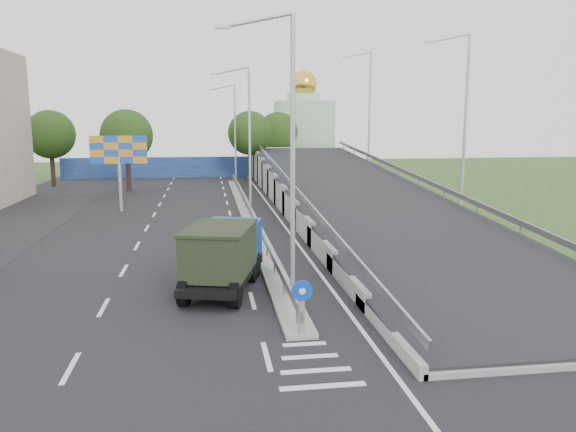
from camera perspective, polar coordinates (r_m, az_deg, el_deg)
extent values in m
plane|color=#2D4C1E|center=(15.58, 2.79, -15.37)|extent=(160.00, 160.00, 0.00)
cube|color=black|center=(34.48, -8.52, -1.42)|extent=(26.00, 90.00, 0.04)
cube|color=gray|center=(38.49, -4.04, -0.03)|extent=(1.00, 44.00, 0.20)
cube|color=gray|center=(40.94, 13.39, 3.50)|extent=(0.10, 50.00, 0.32)
cube|color=gray|center=(38.48, 0.09, 3.38)|extent=(0.10, 50.00, 0.32)
cube|color=gray|center=(38.39, -4.05, 0.93)|extent=(0.08, 44.00, 0.32)
cylinder|color=gray|center=(38.42, -4.05, 0.56)|extent=(0.09, 0.09, 0.60)
cylinder|color=black|center=(17.27, 1.40, -9.91)|extent=(0.20, 0.20, 1.20)
cylinder|color=#0C3FBF|center=(16.96, 1.45, -7.61)|extent=(0.64, 0.05, 0.64)
cylinder|color=white|center=(16.93, 1.47, -7.64)|extent=(0.20, 0.03, 0.20)
cylinder|color=#B2B5B7|center=(20.12, 0.48, 5.73)|extent=(0.18, 0.18, 10.00)
cylinder|color=#B2B5B7|center=(20.20, -3.07, 19.25)|extent=(2.57, 0.12, 0.66)
cube|color=#B2B5B7|center=(20.09, -6.66, 18.53)|extent=(0.50, 0.18, 0.12)
cylinder|color=#B2B5B7|center=(39.98, -3.91, 7.69)|extent=(0.18, 0.18, 10.00)
cylinder|color=#B2B5B7|center=(40.02, -5.76, 14.48)|extent=(2.57, 0.12, 0.66)
cube|color=#B2B5B7|center=(39.96, -7.53, 14.09)|extent=(0.50, 0.18, 0.12)
cylinder|color=#B2B5B7|center=(59.93, -5.39, 8.34)|extent=(0.18, 0.18, 10.00)
cylinder|color=#B2B5B7|center=(59.96, -6.64, 12.86)|extent=(2.57, 0.12, 0.66)
cube|color=#B2B5B7|center=(59.92, -7.81, 12.60)|extent=(0.50, 0.18, 0.12)
cube|color=navy|center=(66.07, -9.34, 4.91)|extent=(30.00, 0.50, 2.40)
cube|color=#B2CCAD|center=(74.96, 1.56, 8.12)|extent=(7.00, 7.00, 9.00)
cylinder|color=#B2CCAD|center=(74.98, 1.58, 11.94)|extent=(4.40, 4.40, 1.00)
sphere|color=gold|center=(75.07, 1.59, 13.23)|extent=(3.60, 3.60, 3.60)
cone|color=gold|center=(75.22, 1.59, 14.75)|extent=(0.30, 0.30, 1.20)
cylinder|color=#B2B5B7|center=(42.55, -16.68, 3.11)|extent=(0.24, 0.24, 4.00)
cube|color=orange|center=(42.35, -16.84, 6.47)|extent=(4.00, 0.20, 2.00)
cylinder|color=black|center=(54.52, -15.91, 4.51)|extent=(0.44, 0.44, 4.00)
sphere|color=#1F330D|center=(54.34, -16.07, 7.87)|extent=(4.80, 4.80, 4.80)
cylinder|color=black|center=(62.19, -3.87, 5.46)|extent=(0.44, 0.44, 4.00)
sphere|color=#1F330D|center=(62.03, -3.90, 8.41)|extent=(4.80, 4.80, 4.80)
cylinder|color=black|center=(60.96, -22.79, 4.64)|extent=(0.44, 0.44, 4.00)
sphere|color=#1F330D|center=(60.80, -22.99, 7.64)|extent=(4.80, 4.80, 4.80)
cylinder|color=black|center=(69.54, -1.01, 5.93)|extent=(0.44, 0.44, 4.00)
sphere|color=#1F330D|center=(69.40, -1.02, 8.57)|extent=(4.80, 4.80, 4.80)
cylinder|color=black|center=(24.41, -7.70, -4.81)|extent=(0.58, 1.08, 1.03)
cylinder|color=black|center=(24.03, -3.34, -4.97)|extent=(0.58, 1.08, 1.03)
cylinder|color=black|center=(23.62, -8.20, -5.31)|extent=(0.58, 1.08, 1.03)
cylinder|color=black|center=(23.22, -3.69, -5.49)|extent=(0.58, 1.08, 1.03)
cylinder|color=black|center=(20.58, -10.50, -7.65)|extent=(0.58, 1.08, 1.03)
cylinder|color=black|center=(20.13, -5.32, -7.92)|extent=(0.58, 1.08, 1.03)
cube|color=black|center=(22.30, -6.59, -5.80)|extent=(3.56, 6.18, 0.28)
cube|color=navy|center=(24.18, -5.47, -2.27)|extent=(2.47, 2.00, 1.60)
cube|color=black|center=(24.79, -5.14, -0.97)|extent=(1.74, 0.50, 0.66)
cube|color=black|center=(25.16, -5.06, -4.09)|extent=(2.13, 0.68, 0.47)
cube|color=black|center=(21.52, -6.97, -3.55)|extent=(3.08, 4.02, 1.69)
cube|color=black|center=(21.33, -7.02, -1.21)|extent=(3.19, 4.13, 0.11)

